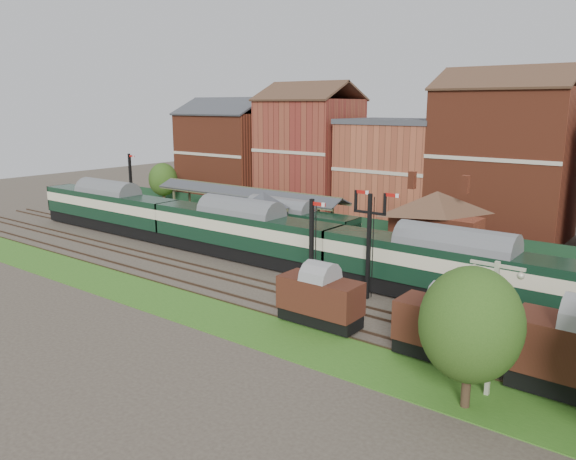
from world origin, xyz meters
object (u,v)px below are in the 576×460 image
Objects in this scene: signal_box at (263,220)px; semaphore_bracket at (369,239)px; dmu_train at (241,231)px; platform_railcar at (280,223)px; goods_van_a at (320,298)px.

signal_box is 0.73× the size of semaphore_bracket.
semaphore_bracket is 0.13× the size of dmu_train.
signal_box is 0.34× the size of platform_railcar.
platform_railcar is at bearing 97.71° from signal_box.
goods_van_a is at bearing -44.87° from platform_railcar.
dmu_train is at bearing 149.26° from goods_van_a.
platform_railcar is (-15.48, 9.00, -2.25)m from semaphore_bracket.
goods_van_a is at bearing -89.18° from semaphore_bracket.
dmu_train reaches higher than platform_railcar.
platform_railcar is 21.98m from goods_van_a.
dmu_train is at bearing -90.02° from signal_box.
signal_box is at bearing 141.01° from goods_van_a.
semaphore_bracket is at bearing -20.92° from signal_box.
signal_box is at bearing 89.98° from dmu_train.
dmu_train is 6.53m from platform_railcar.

